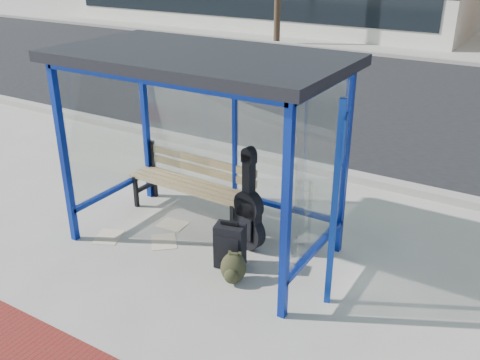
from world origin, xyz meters
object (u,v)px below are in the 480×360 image
Objects in this scene: guitar_bag at (249,215)px; backpack at (233,269)px; bench at (193,181)px; suitcase at (230,246)px.

guitar_bag is 0.81m from backpack.
bench is 3.16× the size of suitcase.
suitcase is (1.15, -0.86, -0.23)m from bench.
guitar_bag reaches higher than backpack.
guitar_bag is at bearing 87.91° from backpack.
bench reaches higher than suitcase.
guitar_bag is 2.11× the size of suitcase.
suitcase is 1.69× the size of backpack.
guitar_bag is at bearing -17.43° from bench.
bench is 1.19m from guitar_bag.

